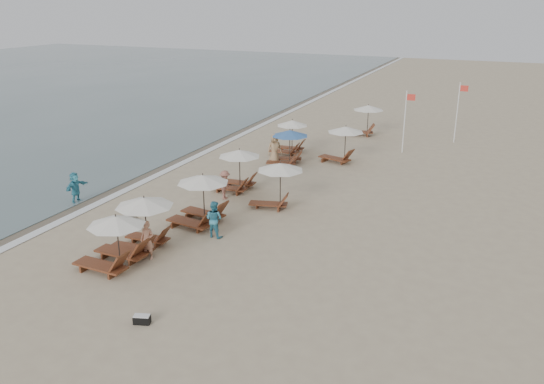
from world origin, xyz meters
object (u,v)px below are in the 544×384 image
at_px(lounger_station_0, 112,243).
at_px(lounger_station_2, 198,201).
at_px(flag_pole_near, 405,119).
at_px(inland_station_1, 341,141).
at_px(lounger_station_1, 142,222).
at_px(beachgoer_near, 147,240).
at_px(beachgoer_far_b, 274,149).
at_px(lounger_station_3, 236,170).
at_px(beachgoer_mid_b, 225,185).
at_px(inland_station_0, 276,179).
at_px(lounger_station_4, 287,146).
at_px(lounger_station_5, 289,138).
at_px(waterline_walker, 75,187).
at_px(inland_station_2, 364,118).
at_px(beachgoer_mid_a, 214,219).
at_px(duffel_bag, 142,319).

bearing_deg(lounger_station_0, lounger_station_2, 80.44).
bearing_deg(flag_pole_near, lounger_station_2, -110.71).
bearing_deg(inland_station_1, lounger_station_1, -103.35).
xyz_separation_m(beachgoer_near, beachgoer_far_b, (-0.66, 13.92, 0.16)).
bearing_deg(beachgoer_far_b, lounger_station_3, -133.94).
relative_size(inland_station_1, beachgoer_mid_b, 1.87).
distance_m(inland_station_0, beachgoer_mid_b, 2.92).
relative_size(lounger_station_4, inland_station_0, 0.94).
relative_size(lounger_station_5, waterline_walker, 1.56).
distance_m(lounger_station_4, flag_pole_near, 8.24).
bearing_deg(lounger_station_5, beachgoer_far_b, -88.01).
distance_m(lounger_station_3, flag_pole_near, 12.93).
height_order(inland_station_1, beachgoer_near, inland_station_1).
height_order(lounger_station_3, beachgoer_far_b, lounger_station_3).
relative_size(lounger_station_5, beachgoer_far_b, 1.30).
distance_m(inland_station_2, beachgoer_mid_a, 20.52).
relative_size(lounger_station_5, beachgoer_mid_b, 1.63).
bearing_deg(lounger_station_3, beachgoer_mid_a, -71.72).
distance_m(lounger_station_1, waterline_walker, 7.05).
bearing_deg(beachgoer_near, beachgoer_mid_a, 58.24).
relative_size(lounger_station_0, inland_station_0, 1.01).
xyz_separation_m(lounger_station_1, beachgoer_near, (0.69, -0.64, -0.41)).
distance_m(beachgoer_mid_b, waterline_walker, 7.36).
bearing_deg(lounger_station_2, beachgoer_near, -90.67).
bearing_deg(inland_station_1, flag_pole_near, 50.58).
height_order(beachgoer_near, duffel_bag, beachgoer_near).
xyz_separation_m(lounger_station_5, beachgoer_far_b, (0.09, -2.53, -0.12)).
bearing_deg(beachgoer_near, beachgoer_far_b, 86.15).
relative_size(inland_station_2, beachgoer_far_b, 1.52).
relative_size(inland_station_2, flag_pole_near, 0.70).
xyz_separation_m(lounger_station_3, inland_station_2, (2.97, 14.73, 0.19)).
distance_m(waterline_walker, duffel_bag, 12.23).
relative_size(lounger_station_3, beachgoer_near, 1.62).
relative_size(lounger_station_3, waterline_walker, 1.62).
distance_m(lounger_station_2, lounger_station_4, 10.30).
bearing_deg(beachgoer_mid_a, inland_station_2, -88.00).
height_order(lounger_station_2, inland_station_2, lounger_station_2).
relative_size(beachgoer_near, waterline_walker, 0.99).
relative_size(lounger_station_4, beachgoer_far_b, 1.33).
distance_m(lounger_station_4, beachgoer_near, 14.09).
distance_m(inland_station_1, beachgoer_near, 16.14).
xyz_separation_m(beachgoer_mid_a, beachgoer_mid_b, (-1.80, 4.32, -0.06)).
bearing_deg(lounger_station_1, flag_pole_near, 70.50).
bearing_deg(inland_station_0, beachgoer_mid_a, -103.91).
xyz_separation_m(inland_station_0, flag_pole_near, (3.67, 12.63, 0.82)).
bearing_deg(waterline_walker, inland_station_1, -38.76).
relative_size(lounger_station_0, inland_station_1, 0.96).
height_order(inland_station_2, beachgoer_near, inland_station_2).
xyz_separation_m(lounger_station_4, inland_station_1, (2.84, 1.77, 0.18)).
relative_size(inland_station_2, beachgoer_near, 1.84).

